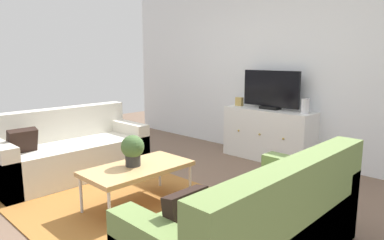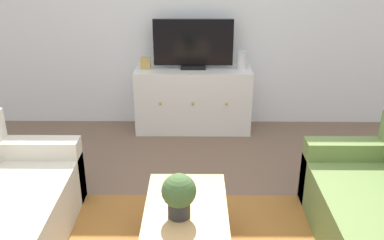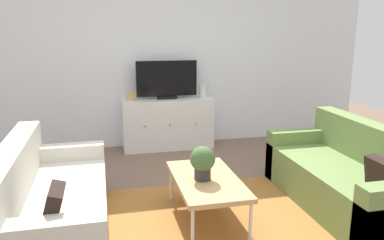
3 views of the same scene
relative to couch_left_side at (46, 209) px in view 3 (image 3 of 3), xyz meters
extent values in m
plane|color=brown|center=(1.43, 0.10, -0.29)|extent=(10.00, 10.00, 0.00)
cube|color=white|center=(1.43, 2.65, 1.06)|extent=(6.40, 0.12, 2.70)
cube|color=#9E662D|center=(1.43, -0.05, -0.28)|extent=(2.50, 1.90, 0.01)
cube|color=beige|center=(0.08, 0.00, -0.07)|extent=(0.82, 1.84, 0.44)
cube|color=beige|center=(-0.23, 0.00, 0.13)|extent=(0.20, 1.84, 0.84)
cube|color=beige|center=(0.08, 0.83, 0.01)|extent=(0.82, 0.18, 0.59)
cube|color=black|center=(0.13, -0.58, 0.27)|extent=(0.18, 0.30, 0.32)
cube|color=olive|center=(2.78, 0.00, -0.07)|extent=(0.82, 1.84, 0.44)
cube|color=olive|center=(3.09, 0.00, 0.13)|extent=(0.20, 1.84, 0.84)
cube|color=olive|center=(2.78, 0.83, 0.01)|extent=(0.82, 0.18, 0.59)
cube|color=black|center=(2.73, -0.58, 0.27)|extent=(0.15, 0.30, 0.31)
cube|color=tan|center=(1.40, 0.04, 0.11)|extent=(0.57, 1.06, 0.04)
cylinder|color=silver|center=(1.15, -0.45, -0.10)|extent=(0.03, 0.03, 0.37)
cylinder|color=silver|center=(1.64, -0.45, -0.10)|extent=(0.03, 0.03, 0.37)
cylinder|color=silver|center=(1.15, 0.53, -0.10)|extent=(0.03, 0.03, 0.37)
cylinder|color=silver|center=(1.64, 0.53, -0.10)|extent=(0.03, 0.03, 0.37)
cylinder|color=#2D2D2D|center=(1.35, 0.02, 0.19)|extent=(0.15, 0.15, 0.11)
sphere|color=#426033|center=(1.35, 0.02, 0.33)|extent=(0.23, 0.23, 0.23)
cube|color=white|center=(1.44, 2.37, 0.09)|extent=(1.32, 0.44, 0.74)
sphere|color=#B79338|center=(1.07, 2.14, 0.12)|extent=(0.03, 0.03, 0.03)
sphere|color=#B79338|center=(1.44, 2.14, 0.12)|extent=(0.03, 0.03, 0.03)
sphere|color=#B79338|center=(1.81, 2.14, 0.12)|extent=(0.03, 0.03, 0.03)
cube|color=black|center=(1.44, 2.39, 0.48)|extent=(0.28, 0.16, 0.04)
cube|color=black|center=(1.44, 2.39, 0.76)|extent=(0.89, 0.04, 0.51)
cylinder|color=silver|center=(1.98, 2.37, 0.56)|extent=(0.11, 0.11, 0.20)
cube|color=tan|center=(0.90, 2.37, 0.52)|extent=(0.11, 0.07, 0.13)
camera|label=1|loc=(4.08, -1.93, 1.19)|focal=32.36mm
camera|label=2|loc=(1.46, -2.43, 1.87)|focal=41.20mm
camera|label=3|loc=(0.50, -3.19, 1.48)|focal=36.49mm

